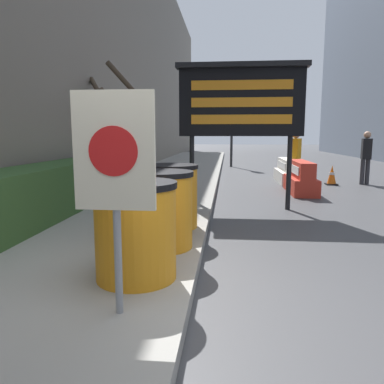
{
  "coord_description": "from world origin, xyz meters",
  "views": [
    {
      "loc": [
        0.31,
        -3.04,
        1.55
      ],
      "look_at": [
        -0.38,
        4.15,
        0.44
      ],
      "focal_mm": 35.0,
      "sensor_mm": 36.0,
      "label": 1
    }
  ],
  "objects_px": {
    "barrel_drum_foreground": "(136,230)",
    "barrel_drum_back": "(172,196)",
    "jersey_barrier_white": "(287,172)",
    "jersey_barrier_red_striped": "(301,179)",
    "traffic_cone_near": "(332,175)",
    "barrel_drum_middle": "(161,209)",
    "pedestrian_worker": "(295,153)",
    "traffic_light_near_curb": "(232,106)",
    "pedestrian_passerby": "(366,153)",
    "message_board": "(241,102)",
    "warning_sign": "(115,166)"
  },
  "relations": [
    {
      "from": "message_board",
      "to": "traffic_light_near_curb",
      "type": "relative_size",
      "value": 0.74
    },
    {
      "from": "barrel_drum_back",
      "to": "pedestrian_passerby",
      "type": "xyz_separation_m",
      "value": [
        5.14,
        6.64,
        0.35
      ]
    },
    {
      "from": "barrel_drum_foreground",
      "to": "barrel_drum_back",
      "type": "distance_m",
      "value": 2.09
    },
    {
      "from": "jersey_barrier_red_striped",
      "to": "traffic_light_near_curb",
      "type": "distance_m",
      "value": 8.75
    },
    {
      "from": "message_board",
      "to": "pedestrian_passerby",
      "type": "xyz_separation_m",
      "value": [
        4.05,
        4.33,
        -1.24
      ]
    },
    {
      "from": "jersey_barrier_white",
      "to": "traffic_light_near_curb",
      "type": "relative_size",
      "value": 0.54
    },
    {
      "from": "traffic_cone_near",
      "to": "pedestrian_worker",
      "type": "relative_size",
      "value": 0.37
    },
    {
      "from": "jersey_barrier_red_striped",
      "to": "message_board",
      "type": "bearing_deg",
      "value": -125.81
    },
    {
      "from": "pedestrian_worker",
      "to": "traffic_cone_near",
      "type": "bearing_deg",
      "value": -69.84
    },
    {
      "from": "message_board",
      "to": "traffic_cone_near",
      "type": "relative_size",
      "value": 4.83
    },
    {
      "from": "jersey_barrier_red_striped",
      "to": "barrel_drum_back",
      "type": "bearing_deg",
      "value": -120.94
    },
    {
      "from": "barrel_drum_middle",
      "to": "warning_sign",
      "type": "bearing_deg",
      "value": -90.64
    },
    {
      "from": "jersey_barrier_red_striped",
      "to": "traffic_cone_near",
      "type": "distance_m",
      "value": 2.19
    },
    {
      "from": "barrel_drum_middle",
      "to": "jersey_barrier_white",
      "type": "height_order",
      "value": "barrel_drum_middle"
    },
    {
      "from": "pedestrian_passerby",
      "to": "barrel_drum_foreground",
      "type": "bearing_deg",
      "value": -19.66
    },
    {
      "from": "jersey_barrier_white",
      "to": "traffic_cone_near",
      "type": "distance_m",
      "value": 1.4
    },
    {
      "from": "barrel_drum_back",
      "to": "traffic_cone_near",
      "type": "height_order",
      "value": "barrel_drum_back"
    },
    {
      "from": "pedestrian_passerby",
      "to": "pedestrian_worker",
      "type": "bearing_deg",
      "value": -76.62
    },
    {
      "from": "jersey_barrier_white",
      "to": "traffic_light_near_curb",
      "type": "height_order",
      "value": "traffic_light_near_curb"
    },
    {
      "from": "barrel_drum_foreground",
      "to": "jersey_barrier_red_striped",
      "type": "height_order",
      "value": "barrel_drum_foreground"
    },
    {
      "from": "warning_sign",
      "to": "traffic_light_near_curb",
      "type": "height_order",
      "value": "traffic_light_near_curb"
    },
    {
      "from": "barrel_drum_foreground",
      "to": "traffic_cone_near",
      "type": "height_order",
      "value": "barrel_drum_foreground"
    },
    {
      "from": "jersey_barrier_red_striped",
      "to": "traffic_cone_near",
      "type": "height_order",
      "value": "jersey_barrier_red_striped"
    },
    {
      "from": "traffic_cone_near",
      "to": "pedestrian_passerby",
      "type": "relative_size",
      "value": 0.37
    },
    {
      "from": "barrel_drum_foreground",
      "to": "pedestrian_passerby",
      "type": "height_order",
      "value": "pedestrian_passerby"
    },
    {
      "from": "barrel_drum_middle",
      "to": "message_board",
      "type": "height_order",
      "value": "message_board"
    },
    {
      "from": "barrel_drum_foreground",
      "to": "warning_sign",
      "type": "distance_m",
      "value": 1.02
    },
    {
      "from": "barrel_drum_middle",
      "to": "jersey_barrier_white",
      "type": "distance_m",
      "value": 8.53
    },
    {
      "from": "barrel_drum_middle",
      "to": "pedestrian_passerby",
      "type": "bearing_deg",
      "value": 56.34
    },
    {
      "from": "barrel_drum_foreground",
      "to": "jersey_barrier_red_striped",
      "type": "relative_size",
      "value": 0.51
    },
    {
      "from": "warning_sign",
      "to": "pedestrian_passerby",
      "type": "height_order",
      "value": "warning_sign"
    },
    {
      "from": "message_board",
      "to": "traffic_light_near_curb",
      "type": "distance_m",
      "value": 10.57
    },
    {
      "from": "message_board",
      "to": "jersey_barrier_red_striped",
      "type": "relative_size",
      "value": 1.59
    },
    {
      "from": "barrel_drum_foreground",
      "to": "barrel_drum_middle",
      "type": "bearing_deg",
      "value": 86.61
    },
    {
      "from": "jersey_barrier_red_striped",
      "to": "traffic_cone_near",
      "type": "bearing_deg",
      "value": 53.98
    },
    {
      "from": "barrel_drum_middle",
      "to": "traffic_cone_near",
      "type": "distance_m",
      "value": 8.53
    },
    {
      "from": "jersey_barrier_red_striped",
      "to": "pedestrian_passerby",
      "type": "distance_m",
      "value": 3.11
    },
    {
      "from": "barrel_drum_foreground",
      "to": "pedestrian_passerby",
      "type": "xyz_separation_m",
      "value": [
        5.18,
        8.73,
        0.35
      ]
    },
    {
      "from": "jersey_barrier_white",
      "to": "pedestrian_passerby",
      "type": "height_order",
      "value": "pedestrian_passerby"
    },
    {
      "from": "jersey_barrier_white",
      "to": "jersey_barrier_red_striped",
      "type": "bearing_deg",
      "value": -90.0
    },
    {
      "from": "barrel_drum_middle",
      "to": "jersey_barrier_white",
      "type": "bearing_deg",
      "value": 70.96
    },
    {
      "from": "barrel_drum_back",
      "to": "pedestrian_worker",
      "type": "height_order",
      "value": "pedestrian_worker"
    },
    {
      "from": "barrel_drum_middle",
      "to": "jersey_barrier_red_striped",
      "type": "distance_m",
      "value": 6.37
    },
    {
      "from": "barrel_drum_foreground",
      "to": "pedestrian_worker",
      "type": "distance_m",
      "value": 9.15
    },
    {
      "from": "barrel_drum_middle",
      "to": "pedestrian_passerby",
      "type": "relative_size",
      "value": 0.58
    },
    {
      "from": "barrel_drum_foreground",
      "to": "traffic_cone_near",
      "type": "xyz_separation_m",
      "value": [
        4.13,
        8.54,
        -0.33
      ]
    },
    {
      "from": "jersey_barrier_white",
      "to": "barrel_drum_back",
      "type": "bearing_deg",
      "value": -111.81
    },
    {
      "from": "jersey_barrier_white",
      "to": "traffic_cone_near",
      "type": "height_order",
      "value": "jersey_barrier_white"
    },
    {
      "from": "barrel_drum_middle",
      "to": "traffic_light_near_curb",
      "type": "xyz_separation_m",
      "value": [
        0.99,
        13.9,
        2.27
      ]
    },
    {
      "from": "barrel_drum_back",
      "to": "traffic_cone_near",
      "type": "relative_size",
      "value": 1.55
    }
  ]
}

